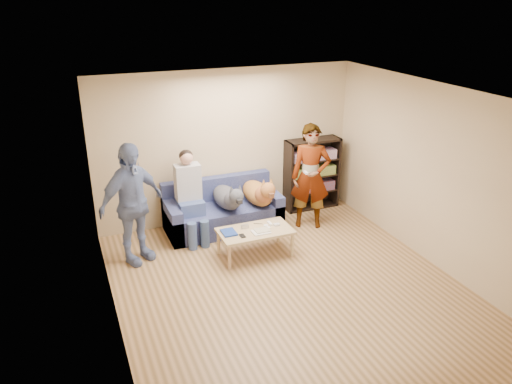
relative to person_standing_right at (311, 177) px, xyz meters
name	(u,v)px	position (x,y,z in m)	size (l,w,h in m)	color
ground	(289,287)	(-1.15, -1.64, -0.89)	(5.00, 5.00, 0.00)	brown
ceiling	(295,96)	(-1.15, -1.64, 1.71)	(5.00, 5.00, 0.00)	white
wall_back	(227,146)	(-1.15, 0.86, 0.41)	(4.50, 4.50, 0.00)	tan
wall_front	(423,308)	(-1.15, -4.14, 0.41)	(4.50, 4.50, 0.00)	tan
wall_left	(108,229)	(-3.40, -1.64, 0.41)	(5.00, 5.00, 0.00)	tan
wall_right	(435,176)	(1.10, -1.64, 0.41)	(5.00, 5.00, 0.00)	tan
blanket	(271,197)	(-0.58, 0.30, -0.39)	(0.40, 0.34, 0.14)	#B1B1B6
person_standing_right	(311,177)	(0.00, 0.00, 0.00)	(0.65, 0.42, 1.77)	gray
person_standing_left	(132,204)	(-2.94, -0.10, 0.02)	(1.06, 0.44, 1.82)	#7A89C3
held_controller	(306,173)	(-0.20, -0.20, 0.17)	(0.04, 0.12, 0.03)	silver
notebook_blue	(229,232)	(-1.64, -0.57, -0.45)	(0.20, 0.26, 0.03)	navy
papers	(261,232)	(-1.19, -0.72, -0.46)	(0.26, 0.20, 0.01)	silver
magazine	(262,230)	(-1.16, -0.70, -0.44)	(0.22, 0.17, 0.01)	#B2AA8E
camera_silver	(245,227)	(-1.36, -0.50, -0.44)	(0.11, 0.06, 0.05)	#ABABB0
controller_a	(270,223)	(-0.96, -0.52, -0.45)	(0.04, 0.13, 0.03)	white
controller_b	(277,225)	(-0.88, -0.60, -0.45)	(0.09, 0.06, 0.03)	silver
headphone_cup_a	(268,228)	(-1.04, -0.64, -0.46)	(0.07, 0.07, 0.02)	white
headphone_cup_b	(266,226)	(-1.04, -0.56, -0.46)	(0.07, 0.07, 0.02)	white
pen_orange	(258,234)	(-1.26, -0.78, -0.46)	(0.01, 0.01, 0.14)	orange
pen_black	(258,224)	(-1.12, -0.44, -0.46)	(0.01, 0.01, 0.14)	black
wallet	(242,236)	(-1.49, -0.74, -0.46)	(0.07, 0.12, 0.01)	black
sofa	(222,212)	(-1.40, 0.46, -0.60)	(1.90, 0.85, 0.82)	#515B93
person_seated	(190,193)	(-1.97, 0.33, -0.11)	(0.40, 0.73, 1.47)	#455A99
dog_gray	(228,198)	(-1.36, 0.27, -0.26)	(0.38, 1.23, 0.55)	#4D4F57
dog_tan	(259,193)	(-0.83, 0.23, -0.25)	(0.40, 1.16, 0.58)	#A87633
coffee_table	(255,233)	(-1.24, -0.62, -0.51)	(1.10, 0.60, 0.42)	tan
bookshelf	(312,172)	(0.40, 0.69, -0.21)	(1.00, 0.34, 1.30)	black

